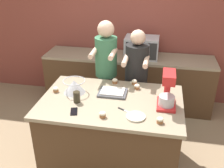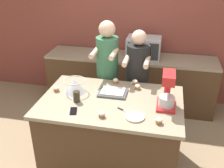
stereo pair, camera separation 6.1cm
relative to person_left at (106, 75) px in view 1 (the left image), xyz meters
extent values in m
plane|color=#937A5B|center=(0.21, -0.70, -0.89)|extent=(16.00, 16.00, 0.00)
cube|color=brown|center=(0.21, 1.15, 0.46)|extent=(10.00, 0.06, 2.70)
cube|color=#4C331E|center=(0.21, -0.70, -0.45)|extent=(1.55, 0.99, 0.87)
cube|color=gray|center=(0.21, -0.70, 0.01)|extent=(1.61, 1.05, 0.04)
cube|color=#4C331E|center=(0.21, 0.80, -0.46)|extent=(2.80, 0.60, 0.85)
cube|color=gray|center=(0.21, 0.80, -0.01)|extent=(2.80, 0.60, 0.04)
cylinder|color=#33384C|center=(0.00, 0.00, -0.44)|extent=(0.23, 0.23, 0.90)
cylinder|color=#38704C|center=(0.00, 0.00, 0.28)|extent=(0.30, 0.30, 0.54)
sphere|color=#DBB293|center=(0.00, 0.00, 0.65)|extent=(0.22, 0.22, 0.22)
cylinder|color=#DBB293|center=(-0.13, -0.17, 0.39)|extent=(0.06, 0.34, 0.06)
cylinder|color=#DBB293|center=(0.13, -0.17, 0.39)|extent=(0.06, 0.34, 0.06)
cylinder|color=#33384C|center=(0.42, 0.00, -0.47)|extent=(0.24, 0.24, 0.83)
cylinder|color=black|center=(0.42, 0.00, 0.21)|extent=(0.31, 0.31, 0.52)
sphere|color=#DBB293|center=(0.42, 0.00, 0.57)|extent=(0.20, 0.20, 0.20)
cylinder|color=#DBB293|center=(0.29, -0.17, 0.32)|extent=(0.06, 0.34, 0.06)
cylinder|color=#DBB293|center=(0.55, -0.17, 0.32)|extent=(0.06, 0.34, 0.06)
cube|color=red|center=(0.82, -0.71, 0.04)|extent=(0.20, 0.30, 0.03)
cylinder|color=red|center=(0.82, -0.59, 0.19)|extent=(0.07, 0.07, 0.27)
cube|color=red|center=(0.82, -0.72, 0.38)|extent=(0.13, 0.26, 0.10)
cylinder|color=#BCBCC1|center=(0.82, -0.75, 0.11)|extent=(0.17, 0.17, 0.11)
cone|color=#BCBCC1|center=(-0.26, -0.60, 0.10)|extent=(0.26, 0.26, 0.16)
torus|color=#BCBCC1|center=(-0.26, -0.60, 0.18)|extent=(0.27, 0.27, 0.01)
cube|color=#4C4C51|center=(0.20, -0.55, 0.04)|extent=(0.33, 0.26, 0.02)
cube|color=white|center=(0.20, -0.55, 0.06)|extent=(0.27, 0.21, 0.02)
cube|color=#B7B7BC|center=(0.41, 0.80, 0.17)|extent=(0.53, 0.37, 0.34)
cube|color=black|center=(0.37, 0.61, 0.17)|extent=(0.36, 0.01, 0.27)
cube|color=#2D2D2D|center=(0.61, 0.61, 0.17)|extent=(0.11, 0.01, 0.27)
cube|color=black|center=(-0.13, -1.02, 0.03)|extent=(0.11, 0.16, 0.01)
cube|color=black|center=(-0.13, -1.02, 0.04)|extent=(0.09, 0.14, 0.00)
cylinder|color=#332D1E|center=(-0.16, -0.82, 0.09)|extent=(0.08, 0.08, 0.13)
cylinder|color=beige|center=(0.52, -1.00, 0.03)|extent=(0.20, 0.20, 0.02)
cube|color=#BCBCC1|center=(0.44, -0.93, 0.03)|extent=(0.13, 0.08, 0.01)
cube|color=black|center=(0.35, -0.87, 0.03)|extent=(0.08, 0.05, 0.01)
cylinder|color=#9E6038|center=(0.42, -0.25, 0.04)|extent=(0.07, 0.07, 0.03)
ellipsoid|color=beige|center=(0.42, -0.25, 0.07)|extent=(0.07, 0.07, 0.04)
cylinder|color=#9E6038|center=(0.76, -1.05, 0.04)|extent=(0.07, 0.07, 0.03)
ellipsoid|color=beige|center=(0.76, -1.05, 0.07)|extent=(0.07, 0.07, 0.04)
cylinder|color=#9E6038|center=(0.19, -1.06, 0.04)|extent=(0.07, 0.07, 0.03)
ellipsoid|color=beige|center=(0.19, -1.06, 0.07)|extent=(0.07, 0.07, 0.04)
cylinder|color=#9E6038|center=(-0.49, -0.63, 0.04)|extent=(0.07, 0.07, 0.03)
ellipsoid|color=beige|center=(-0.49, -0.63, 0.07)|extent=(0.07, 0.07, 0.04)
cylinder|color=#9E6038|center=(0.47, -0.37, 0.04)|extent=(0.07, 0.07, 0.03)
ellipsoid|color=beige|center=(0.47, -0.37, 0.07)|extent=(0.07, 0.07, 0.04)
cylinder|color=#9E6038|center=(0.17, -0.26, 0.04)|extent=(0.07, 0.07, 0.03)
ellipsoid|color=beige|center=(0.17, -0.26, 0.07)|extent=(0.07, 0.07, 0.04)
camera|label=1|loc=(0.70, -3.25, 1.52)|focal=42.00mm
camera|label=2|loc=(0.76, -3.23, 1.52)|focal=42.00mm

